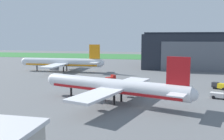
{
  "coord_description": "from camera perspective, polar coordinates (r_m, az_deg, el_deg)",
  "views": [
    {
      "loc": [
        4.58,
        -55.52,
        16.14
      ],
      "look_at": [
        -12.89,
        24.61,
        5.23
      ],
      "focal_mm": 39.25,
      "sensor_mm": 36.0,
      "label": 1
    }
  ],
  "objects": [
    {
      "name": "maintenance_hangar",
      "position": [
        144.8,
        23.76,
        4.12
      ],
      "size": [
        80.67,
        40.48,
        18.98
      ],
      "color": "#232833",
      "rests_on": "ground_plane"
    },
    {
      "name": "airliner_near_left",
      "position": [
        60.73,
        0.16,
        -3.87
      ],
      "size": [
        39.74,
        32.34,
        12.11
      ],
      "color": "silver",
      "rests_on": "ground_plane"
    },
    {
      "name": "grass_field_strip",
      "position": [
        208.32,
        11.02,
        3.0
      ],
      "size": [
        440.0,
        56.0,
        0.08
      ],
      "primitive_type": "cube",
      "color": "#357A39",
      "rests_on": "ground_plane"
    },
    {
      "name": "fuel_bowser",
      "position": [
        84.08,
        23.83,
        -3.35
      ],
      "size": [
        4.96,
        4.03,
        2.03
      ],
      "color": "#2D2D33",
      "rests_on": "ground_plane"
    },
    {
      "name": "baggage_tug",
      "position": [
        70.96,
        24.08,
        -5.36
      ],
      "size": [
        5.4,
        3.44,
        2.11
      ],
      "color": "#2D2D33",
      "rests_on": "ground_plane"
    },
    {
      "name": "ops_van",
      "position": [
        92.33,
        -0.21,
        -1.86
      ],
      "size": [
        3.98,
        3.87,
        2.12
      ],
      "color": "#AD1E19",
      "rests_on": "ground_plane"
    },
    {
      "name": "airliner_far_right",
      "position": [
        119.21,
        -11.58,
        1.71
      ],
      "size": [
        41.98,
        37.37,
        12.96
      ],
      "color": "silver",
      "rests_on": "ground_plane"
    },
    {
      "name": "ground_plane",
      "position": [
        58.0,
        7.37,
        -8.65
      ],
      "size": [
        440.0,
        440.0,
        0.0
      ],
      "primitive_type": "plane",
      "color": "slate"
    }
  ]
}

